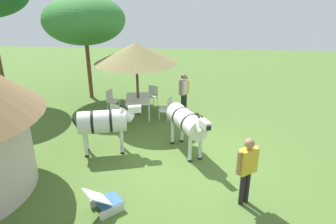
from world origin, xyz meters
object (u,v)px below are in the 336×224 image
zebra_nearest_camera (104,122)px  patio_dining_table (138,100)px  guest_behind_table (183,90)px  striped_lounge_chair (104,201)px  acacia_tree_behind_hut (84,20)px  shade_umbrella (136,53)px  zebra_by_umbrella (187,122)px  patio_chair_near_hut (117,113)px  standing_watcher (247,166)px  patio_chair_near_lawn (167,107)px  patio_chair_west_end (152,94)px  patio_chair_east_end (112,99)px  guest_beside_umbrella (185,90)px

zebra_nearest_camera → patio_dining_table: bearing=155.9°
guest_behind_table → striped_lounge_chair: bearing=-171.9°
striped_lounge_chair → acacia_tree_behind_hut: acacia_tree_behind_hut is taller
shade_umbrella → guest_behind_table: size_ratio=1.94×
zebra_nearest_camera → zebra_by_umbrella: (0.21, -2.54, -0.00)m
shade_umbrella → patio_chair_near_hut: (-1.11, 0.60, -2.03)m
standing_watcher → patio_chair_near_hut: bearing=99.1°
patio_chair_near_hut → standing_watcher: (-4.18, -4.07, 0.53)m
patio_chair_near_lawn → patio_chair_west_end: same height
patio_chair_east_end → guest_behind_table: 3.05m
patio_dining_table → patio_chair_east_end: patio_chair_east_end is taller
standing_watcher → acacia_tree_behind_hut: acacia_tree_behind_hut is taller
patio_chair_near_hut → shade_umbrella: bearing=90.0°
shade_umbrella → guest_beside_umbrella: bearing=-71.9°
patio_chair_near_lawn → striped_lounge_chair: 5.58m
standing_watcher → striped_lounge_chair: bearing=154.2°
standing_watcher → acacia_tree_behind_hut: size_ratio=0.38×
patio_chair_west_end → patio_chair_east_end: same height
patio_chair_west_end → guest_beside_umbrella: 1.62m
patio_chair_west_end → guest_beside_umbrella: bearing=177.6°
patio_chair_east_end → zebra_by_umbrella: zebra_by_umbrella is taller
shade_umbrella → guest_beside_umbrella: shade_umbrella is taller
patio_chair_east_end → striped_lounge_chair: size_ratio=0.96×
standing_watcher → patio_dining_table: bearing=88.1°
patio_dining_table → zebra_by_umbrella: size_ratio=0.76×
striped_lounge_chair → patio_chair_west_end: bearing=136.1°
zebra_nearest_camera → patio_chair_near_hut: bearing=167.9°
patio_chair_near_hut → striped_lounge_chair: bearing=-52.1°
patio_chair_near_lawn → striped_lounge_chair: bearing=-174.3°
shade_umbrella → patio_chair_near_lawn: 2.40m
patio_dining_table → patio_chair_west_end: (1.19, -0.42, -0.14)m
patio_chair_west_end → zebra_by_umbrella: (-4.08, -1.61, 0.51)m
zebra_by_umbrella → patio_chair_near_hut: bearing=-62.3°
guest_beside_umbrella → acacia_tree_behind_hut: (1.40, 4.48, 2.62)m
standing_watcher → guest_beside_umbrella: bearing=69.9°
standing_watcher → striped_lounge_chair: 3.42m
shade_umbrella → zebra_by_umbrella: shade_umbrella is taller
patio_chair_west_end → striped_lounge_chair: patio_chair_west_end is taller
patio_dining_table → zebra_by_umbrella: zebra_by_umbrella is taller
striped_lounge_chair → patio_dining_table: bearing=139.8°
shade_umbrella → zebra_nearest_camera: 3.48m
patio_chair_east_end → guest_beside_umbrella: bearing=112.4°
striped_lounge_chair → zebra_by_umbrella: size_ratio=0.45×
patio_chair_west_end → striped_lounge_chair: size_ratio=0.96×
guest_beside_umbrella → zebra_by_umbrella: zebra_by_umbrella is taller
guest_behind_table → acacia_tree_behind_hut: (1.60, 4.42, 2.55)m
patio_chair_west_end → zebra_nearest_camera: 4.42m
patio_dining_table → patio_chair_west_end: size_ratio=1.77×
shade_umbrella → patio_chair_east_end: 2.40m
guest_beside_umbrella → standing_watcher: 6.12m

